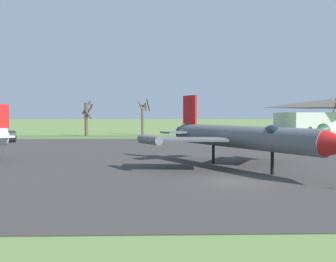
% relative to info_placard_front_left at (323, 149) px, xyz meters
% --- Properties ---
extents(ground_plane, '(600.00, 600.00, 0.00)m').
position_rel_info_placard_front_left_xyz_m(ground_plane, '(-11.32, -13.69, -0.70)').
color(ground_plane, '#607F42').
extents(asphalt_apron, '(102.31, 48.47, 0.05)m').
position_rel_info_placard_front_left_xyz_m(asphalt_apron, '(-11.32, 0.85, -0.68)').
color(asphalt_apron, '#383533').
rests_on(asphalt_apron, ground).
extents(grass_verge_strip, '(162.31, 12.00, 0.06)m').
position_rel_info_placard_front_left_xyz_m(grass_verge_strip, '(-11.32, 31.08, -0.67)').
color(grass_verge_strip, '#4C6934').
rests_on(grass_verge_strip, ground).
extents(info_placard_front_left, '(0.61, 0.33, 1.10)m').
position_rel_info_placard_front_left_xyz_m(info_placard_front_left, '(0.00, 0.00, 0.00)').
color(info_placard_front_left, black).
rests_on(info_placard_front_left, ground).
extents(jet_fighter_front_right, '(12.92, 16.31, 5.69)m').
position_rel_info_placard_front_left_xyz_m(jet_fighter_front_right, '(-9.73, -8.69, 1.71)').
color(jet_fighter_front_right, '#565B60').
rests_on(jet_fighter_front_right, ground).
extents(bare_tree_center, '(2.26, 2.44, 6.58)m').
position_rel_info_placard_front_left_xyz_m(bare_tree_center, '(-28.98, 33.85, 2.84)').
color(bare_tree_center, brown).
rests_on(bare_tree_center, ground).
extents(bare_tree_right_of_center, '(2.49, 2.47, 7.11)m').
position_rel_info_placard_front_left_xyz_m(bare_tree_right_of_center, '(-18.79, 38.94, 2.94)').
color(bare_tree_right_of_center, brown).
rests_on(bare_tree_right_of_center, ground).
extents(visitor_building, '(28.86, 17.45, 8.21)m').
position_rel_info_placard_front_left_xyz_m(visitor_building, '(30.63, 65.43, 3.33)').
color(visitor_building, beige).
rests_on(visitor_building, ground).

